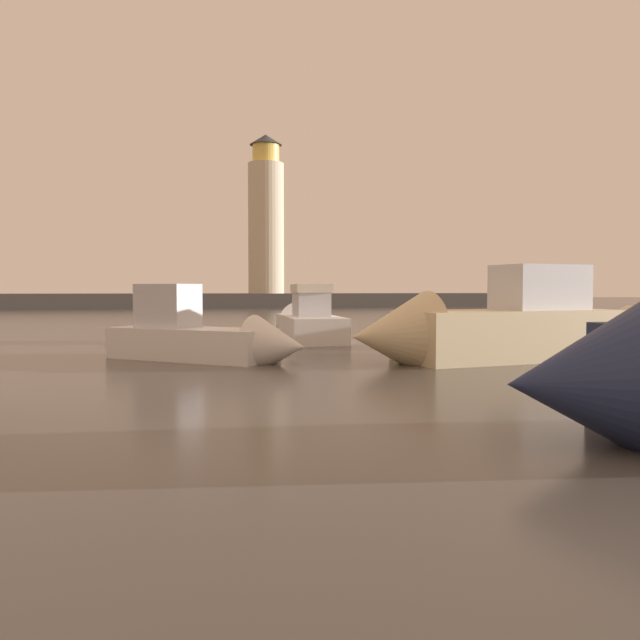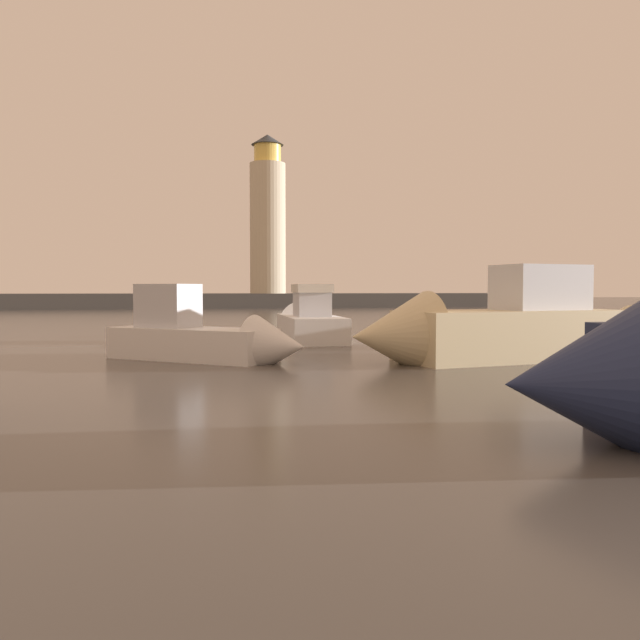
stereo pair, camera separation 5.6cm
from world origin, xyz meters
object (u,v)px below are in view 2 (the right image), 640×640
object	(u,v)px
motorboat_4	(212,338)
motorboat_2	(306,322)
motorboat_6	(478,329)
lighthouse	(268,219)

from	to	relation	value
motorboat_4	motorboat_2	bearing A→B (deg)	60.41
motorboat_2	motorboat_6	size ratio (longest dim) A/B	0.85
lighthouse	motorboat_2	distance (m)	45.14
lighthouse	motorboat_4	size ratio (longest dim) A/B	3.04
lighthouse	motorboat_2	bearing A→B (deg)	-96.80
motorboat_2	motorboat_6	world-z (taller)	motorboat_6
lighthouse	motorboat_4	world-z (taller)	lighthouse
motorboat_2	motorboat_4	distance (m)	8.32
lighthouse	motorboat_4	xyz separation A→B (m)	(-9.35, -51.21, -8.74)
motorboat_6	lighthouse	bearing A→B (deg)	87.31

